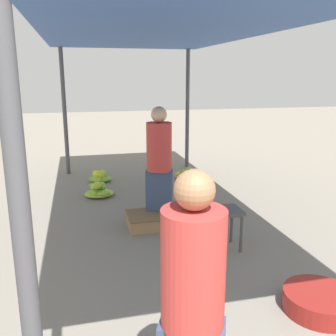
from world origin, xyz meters
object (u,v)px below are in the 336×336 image
object	(u,v)px
stool	(226,217)
banana_pile_right_0	(207,213)
banana_pile_right_1	(187,174)
banana_pile_left_1	(99,177)
crate_near	(146,220)
shopper_walking_mid	(159,164)
basin_black	(319,302)
banana_pile_right_2	(191,183)
vendor_foreground	(192,309)
banana_pile_left_0	(99,190)

from	to	relation	value
stool	banana_pile_right_0	xyz separation A→B (m)	(0.08, 0.85, -0.28)
banana_pile_right_0	banana_pile_right_1	xyz separation A→B (m)	(0.35, 2.17, -0.02)
stool	banana_pile_right_1	size ratio (longest dim) A/B	0.95
banana_pile_left_1	crate_near	xyz separation A→B (m)	(0.48, -2.37, -0.00)
banana_pile_left_1	shopper_walking_mid	world-z (taller)	shopper_walking_mid
basin_black	shopper_walking_mid	size ratio (longest dim) A/B	0.39
banana_pile_right_2	shopper_walking_mid	xyz separation A→B (m)	(-0.90, -1.43, 0.74)
vendor_foreground	banana_pile_right_1	size ratio (longest dim) A/B	3.06
banana_pile_left_0	shopper_walking_mid	world-z (taller)	shopper_walking_mid
vendor_foreground	basin_black	distance (m)	1.78
banana_pile_right_1	crate_near	world-z (taller)	banana_pile_right_1
stool	basin_black	world-z (taller)	stool
banana_pile_right_1	crate_near	bearing A→B (deg)	-118.95
banana_pile_left_0	banana_pile_right_2	bearing A→B (deg)	3.57
banana_pile_left_0	banana_pile_left_1	world-z (taller)	banana_pile_left_0
vendor_foreground	crate_near	xyz separation A→B (m)	(0.30, 2.98, -0.71)
stool	banana_pile_right_2	size ratio (longest dim) A/B	0.80
banana_pile_left_1	shopper_walking_mid	bearing A→B (deg)	-72.97
shopper_walking_mid	banana_pile_right_2	bearing A→B (deg)	57.76
basin_black	banana_pile_right_0	bearing A→B (deg)	96.38
vendor_foreground	banana_pile_right_0	distance (m)	3.29
banana_pile_left_1	banana_pile_right_1	world-z (taller)	banana_pile_left_1
shopper_walking_mid	basin_black	bearing A→B (deg)	-68.64
stool	crate_near	world-z (taller)	stool
banana_pile_right_2	crate_near	xyz separation A→B (m)	(-1.11, -1.56, 0.01)
basin_black	shopper_walking_mid	distance (m)	2.56
basin_black	banana_pile_right_2	distance (m)	3.71
banana_pile_right_2	shopper_walking_mid	size ratio (longest dim) A/B	0.38
vendor_foreground	banana_pile_left_0	distance (m)	4.49
basin_black	banana_pile_right_1	world-z (taller)	banana_pile_right_1
banana_pile_left_0	banana_pile_right_1	bearing A→B (deg)	22.67
banana_pile_left_0	banana_pile_left_1	size ratio (longest dim) A/B	1.02
crate_near	shopper_walking_mid	distance (m)	0.77
banana_pile_right_0	banana_pile_right_1	size ratio (longest dim) A/B	0.92
stool	basin_black	distance (m)	1.39
banana_pile_right_1	banana_pile_right_2	bearing A→B (deg)	-99.16
banana_pile_right_0	banana_pile_right_2	bearing A→B (deg)	80.86
vendor_foreground	banana_pile_left_1	bearing A→B (deg)	91.89
vendor_foreground	banana_pile_left_0	size ratio (longest dim) A/B	2.75
banana_pile_right_0	shopper_walking_mid	world-z (taller)	shopper_walking_mid
stool	shopper_walking_mid	xyz separation A→B (m)	(-0.57, 0.97, 0.44)
banana_pile_right_1	shopper_walking_mid	xyz separation A→B (m)	(-1.00, -2.05, 0.74)
banana_pile_right_0	shopper_walking_mid	size ratio (longest dim) A/B	0.29
basin_black	crate_near	bearing A→B (deg)	117.11
vendor_foreground	stool	xyz separation A→B (m)	(1.08, 2.14, -0.42)
banana_pile_left_0	crate_near	size ratio (longest dim) A/B	1.10
vendor_foreground	basin_black	size ratio (longest dim) A/B	2.51
vendor_foreground	shopper_walking_mid	size ratio (longest dim) A/B	0.98
basin_black	crate_near	size ratio (longest dim) A/B	1.21
banana_pile_right_1	crate_near	xyz separation A→B (m)	(-1.21, -2.18, 0.01)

